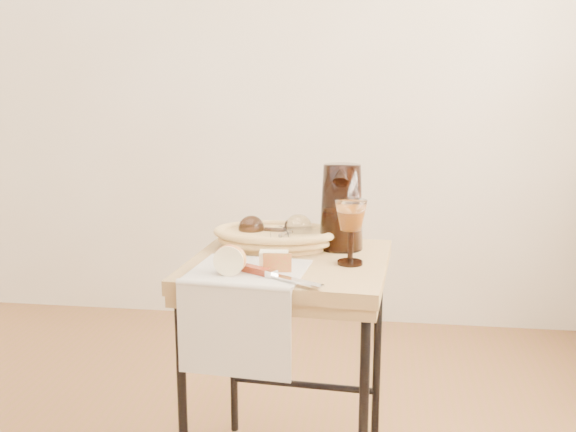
% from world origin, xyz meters
% --- Properties ---
extents(wall_back, '(3.60, 0.00, 2.70)m').
position_xyz_m(wall_back, '(0.00, 1.80, 1.35)').
color(wall_back, '#C6B794').
rests_on(wall_back, ground).
extents(side_table, '(0.54, 0.54, 0.65)m').
position_xyz_m(side_table, '(0.59, 0.51, 0.33)').
color(side_table, brown).
rests_on(side_table, floor).
extents(tea_towel, '(0.30, 0.27, 0.01)m').
position_xyz_m(tea_towel, '(0.51, 0.37, 0.66)').
color(tea_towel, beige).
rests_on(tea_towel, side_table).
extents(bread_basket, '(0.31, 0.22, 0.05)m').
position_xyz_m(bread_basket, '(0.54, 0.62, 0.68)').
color(bread_basket, tan).
rests_on(bread_basket, side_table).
extents(goblet_lying_a, '(0.13, 0.09, 0.07)m').
position_xyz_m(goblet_lying_a, '(0.51, 0.63, 0.70)').
color(goblet_lying_a, '#3D2719').
rests_on(goblet_lying_a, bread_basket).
extents(goblet_lying_b, '(0.12, 0.15, 0.08)m').
position_xyz_m(goblet_lying_b, '(0.58, 0.60, 0.71)').
color(goblet_lying_b, white).
rests_on(goblet_lying_b, bread_basket).
extents(pitcher, '(0.17, 0.24, 0.28)m').
position_xyz_m(pitcher, '(0.72, 0.64, 0.77)').
color(pitcher, black).
rests_on(pitcher, side_table).
extents(wine_goblet, '(0.09, 0.09, 0.17)m').
position_xyz_m(wine_goblet, '(0.75, 0.48, 0.74)').
color(wine_goblet, white).
rests_on(wine_goblet, side_table).
extents(apple_half, '(0.08, 0.04, 0.07)m').
position_xyz_m(apple_half, '(0.47, 0.34, 0.70)').
color(apple_half, red).
rests_on(apple_half, tea_towel).
extents(apple_wedge, '(0.07, 0.04, 0.05)m').
position_xyz_m(apple_wedge, '(0.57, 0.38, 0.68)').
color(apple_wedge, '#FAE9B1').
rests_on(apple_wedge, tea_towel).
extents(table_knife, '(0.23, 0.15, 0.02)m').
position_xyz_m(table_knife, '(0.58, 0.32, 0.67)').
color(table_knife, silver).
rests_on(table_knife, tea_towel).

